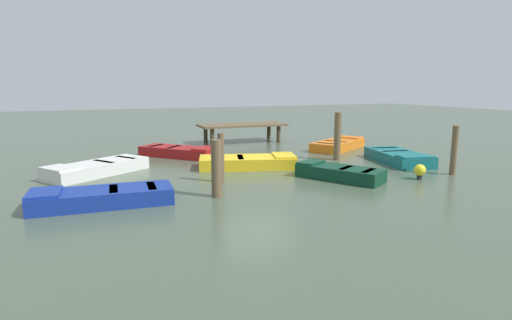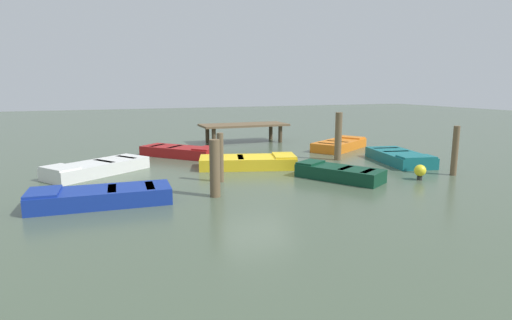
# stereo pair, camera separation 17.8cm
# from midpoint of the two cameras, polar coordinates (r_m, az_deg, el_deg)

# --- Properties ---
(ground_plane) EXTENTS (80.00, 80.00, 0.00)m
(ground_plane) POSITION_cam_midpoint_polar(r_m,az_deg,el_deg) (14.32, -0.36, -1.38)
(ground_plane) COLOR #475642
(dock_segment) EXTENTS (4.42, 1.82, 0.95)m
(dock_segment) POSITION_cam_midpoint_polar(r_m,az_deg,el_deg) (21.10, -2.17, 4.68)
(dock_segment) COLOR brown
(dock_segment) RESTS_ON ground_plane
(rowboat_dark_green) EXTENTS (2.23, 2.81, 0.46)m
(rowboat_dark_green) POSITION_cam_midpoint_polar(r_m,az_deg,el_deg) (13.11, 11.03, -1.70)
(rowboat_dark_green) COLOR #0C3823
(rowboat_dark_green) RESTS_ON ground_plane
(rowboat_white) EXTENTS (3.46, 2.94, 0.46)m
(rowboat_white) POSITION_cam_midpoint_polar(r_m,az_deg,el_deg) (14.56, -21.49, -1.04)
(rowboat_white) COLOR silver
(rowboat_white) RESTS_ON ground_plane
(rowboat_yellow) EXTENTS (3.61, 2.26, 0.46)m
(rowboat_yellow) POSITION_cam_midpoint_polar(r_m,az_deg,el_deg) (14.65, -1.43, -0.25)
(rowboat_yellow) COLOR gold
(rowboat_yellow) RESTS_ON ground_plane
(rowboat_teal) EXTENTS (1.98, 3.31, 0.46)m
(rowboat_teal) POSITION_cam_midpoint_polar(r_m,az_deg,el_deg) (16.57, 18.77, 0.44)
(rowboat_teal) COLOR #14666B
(rowboat_teal) RESTS_ON ground_plane
(rowboat_orange) EXTENTS (3.38, 2.79, 0.46)m
(rowboat_orange) POSITION_cam_midpoint_polar(r_m,az_deg,el_deg) (19.28, 11.03, 2.12)
(rowboat_orange) COLOR orange
(rowboat_orange) RESTS_ON ground_plane
(rowboat_blue) EXTENTS (3.36, 1.33, 0.46)m
(rowboat_blue) POSITION_cam_midpoint_polar(r_m,az_deg,el_deg) (10.82, -20.96, -4.77)
(rowboat_blue) COLOR navy
(rowboat_blue) RESTS_ON ground_plane
(rowboat_red) EXTENTS (3.09, 3.21, 0.46)m
(rowboat_red) POSITION_cam_midpoint_polar(r_m,az_deg,el_deg) (17.22, -10.81, 1.16)
(rowboat_red) COLOR maroon
(rowboat_red) RESTS_ON ground_plane
(mooring_piling_far_left) EXTENTS (0.27, 0.27, 1.52)m
(mooring_piling_far_left) POSITION_cam_midpoint_polar(r_m,az_deg,el_deg) (10.81, -5.96, -1.18)
(mooring_piling_far_left) COLOR brown
(mooring_piling_far_left) RESTS_ON ground_plane
(mooring_piling_near_left) EXTENTS (0.20, 0.20, 1.61)m
(mooring_piling_near_left) POSITION_cam_midpoint_polar(r_m,az_deg,el_deg) (14.87, 25.40, 1.21)
(mooring_piling_near_left) COLOR brown
(mooring_piling_near_left) RESTS_ON ground_plane
(mooring_piling_far_right) EXTENTS (0.20, 0.20, 1.50)m
(mooring_piling_far_right) POSITION_cam_midpoint_polar(r_m,az_deg,el_deg) (12.48, -5.27, 0.33)
(mooring_piling_far_right) COLOR brown
(mooring_piling_far_right) RESTS_ON ground_plane
(mooring_piling_center) EXTENTS (0.27, 0.27, 1.86)m
(mooring_piling_center) POSITION_cam_midpoint_polar(r_m,az_deg,el_deg) (16.42, 10.89, 3.24)
(mooring_piling_center) COLOR brown
(mooring_piling_center) RESTS_ON ground_plane
(marker_buoy) EXTENTS (0.36, 0.36, 0.48)m
(marker_buoy) POSITION_cam_midpoint_polar(r_m,az_deg,el_deg) (13.77, 21.36, -1.36)
(marker_buoy) COLOR #262626
(marker_buoy) RESTS_ON ground_plane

